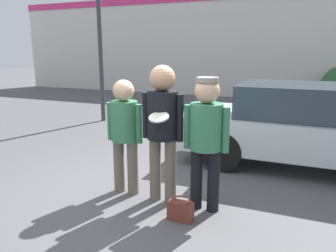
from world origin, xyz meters
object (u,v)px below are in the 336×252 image
(person_middle_with_frisbee, at_px, (163,121))
(parked_car_near, at_px, (310,125))
(person_left, at_px, (125,128))
(person_right, at_px, (206,132))
(handbag, at_px, (181,210))

(person_middle_with_frisbee, bearing_deg, parked_car_near, 51.80)
(person_left, distance_m, parked_car_near, 3.23)
(parked_car_near, bearing_deg, person_right, -117.61)
(person_left, distance_m, person_middle_with_frisbee, 0.61)
(person_left, height_order, person_right, person_right)
(person_right, distance_m, handbag, 0.98)
(person_middle_with_frisbee, relative_size, handbag, 6.00)
(person_middle_with_frisbee, xyz_separation_m, person_right, (0.58, -0.02, -0.09))
(person_right, distance_m, parked_car_near, 2.58)
(handbag, bearing_deg, parked_car_near, 62.71)
(person_middle_with_frisbee, bearing_deg, person_left, 175.73)
(person_right, bearing_deg, handbag, -115.34)
(person_left, bearing_deg, person_middle_with_frisbee, -4.27)
(person_left, height_order, person_middle_with_frisbee, person_middle_with_frisbee)
(person_left, relative_size, person_right, 0.96)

